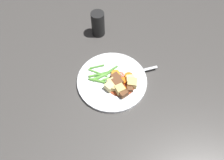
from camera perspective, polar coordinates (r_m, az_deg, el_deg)
name	(u,v)px	position (r m, az deg, el deg)	size (l,w,h in m)	color
ground_plane	(112,82)	(0.85, 0.00, -0.50)	(3.00, 3.00, 0.00)	#423F3D
dinner_plate	(112,81)	(0.85, 0.00, -0.25)	(0.26, 0.26, 0.01)	white
stew_sauce	(121,84)	(0.83, 2.17, -1.04)	(0.10, 0.10, 0.00)	#93381E
carrot_slice_0	(129,76)	(0.85, 4.15, 0.97)	(0.03, 0.03, 0.01)	orange
carrot_slice_1	(123,89)	(0.82, 2.83, -2.34)	(0.02, 0.02, 0.01)	orange
carrot_slice_2	(117,74)	(0.85, 1.18, 1.39)	(0.03, 0.03, 0.01)	orange
carrot_slice_3	(123,81)	(0.83, 2.78, -0.24)	(0.03, 0.03, 0.01)	orange
potato_chunk_0	(114,87)	(0.81, 0.50, -1.68)	(0.03, 0.03, 0.03)	#E5CC7A
potato_chunk_1	(130,80)	(0.83, 4.58, 0.09)	(0.03, 0.03, 0.03)	#EAD68C
potato_chunk_2	(111,82)	(0.82, -0.23, -0.62)	(0.02, 0.02, 0.03)	#E5CC7A
potato_chunk_3	(120,89)	(0.80, 1.98, -2.37)	(0.03, 0.03, 0.03)	#DBBC6B
potato_chunk_4	(109,87)	(0.81, -0.69, -1.72)	(0.02, 0.03, 0.03)	#EAD68C
potato_chunk_5	(132,83)	(0.82, 5.02, -0.75)	(0.03, 0.03, 0.03)	#DBBC6B
meat_chunk_0	(130,89)	(0.81, 4.47, -2.28)	(0.02, 0.02, 0.02)	brown
meat_chunk_1	(117,82)	(0.82, 1.31, -0.58)	(0.03, 0.03, 0.03)	brown
meat_chunk_2	(123,93)	(0.80, 2.77, -3.27)	(0.03, 0.03, 0.02)	brown
meat_chunk_3	(116,78)	(0.83, 0.91, 0.56)	(0.03, 0.03, 0.02)	brown
green_bean_0	(98,77)	(0.85, -3.50, 0.72)	(0.01, 0.01, 0.06)	#599E38
green_bean_1	(112,77)	(0.84, -0.09, 0.73)	(0.01, 0.01, 0.07)	#66AD42
green_bean_2	(110,80)	(0.84, -0.46, 0.00)	(0.01, 0.01, 0.05)	#66AD42
green_bean_3	(109,71)	(0.86, -0.68, 2.18)	(0.01, 0.01, 0.08)	#4C8E33
green_bean_4	(103,73)	(0.85, -2.18, 1.66)	(0.01, 0.01, 0.07)	#4C8E33
green_bean_5	(98,73)	(0.86, -3.57, 1.75)	(0.01, 0.01, 0.08)	#66AD42
green_bean_6	(97,81)	(0.84, -3.64, -0.17)	(0.01, 0.01, 0.07)	#599E38
green_bean_7	(96,75)	(0.85, -4.01, 1.23)	(0.01, 0.01, 0.05)	#66AD42
green_bean_8	(97,67)	(0.87, -3.77, 3.32)	(0.01, 0.01, 0.06)	#4C8E33
green_bean_9	(110,79)	(0.84, -0.56, 0.25)	(0.01, 0.01, 0.07)	#4C8E33
green_bean_10	(101,77)	(0.85, -2.63, 0.81)	(0.01, 0.01, 0.07)	#4C8E33
fork	(134,72)	(0.86, 5.45, 1.88)	(0.13, 0.14, 0.00)	silver
pepper_mill	(98,24)	(0.97, -3.50, 13.74)	(0.05, 0.05, 0.11)	black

